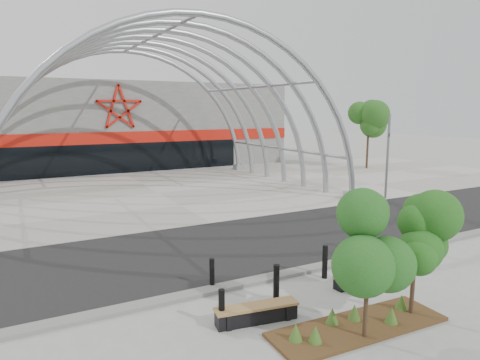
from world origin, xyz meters
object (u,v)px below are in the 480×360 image
street_tree_1 (417,227)px  bench_0 (256,314)px  signal_pole (388,155)px  bollard_2 (276,283)px  bench_1 (358,278)px  street_tree_0 (369,243)px

street_tree_1 → bench_0: bearing=156.5°
signal_pole → bench_0: (-14.98, -9.72, -2.50)m
bollard_2 → signal_pole: bearing=32.8°
bollard_2 → bench_0: bearing=-144.8°
street_tree_1 → bench_0: (-3.86, 1.68, -2.25)m
bench_0 → bench_1: 4.14m
street_tree_0 → street_tree_1: (1.99, 0.31, 0.06)m
street_tree_1 → bollard_2: bearing=137.8°
street_tree_0 → bollard_2: 3.44m
street_tree_0 → signal_pole: bearing=41.8°
street_tree_0 → bench_1: street_tree_0 is taller
street_tree_0 → bench_0: size_ratio=1.47×
signal_pole → street_tree_1: signal_pole is taller
bench_0 → bollard_2: (1.13, 0.80, 0.32)m
signal_pole → bench_0: 18.04m
bench_0 → bollard_2: bearing=35.2°
street_tree_1 → bench_1: bearing=84.1°
street_tree_0 → bollard_2: size_ratio=3.05×
street_tree_1 → bench_1: 3.23m
signal_pole → bench_0: bearing=-147.0°
street_tree_0 → bollard_2: bearing=104.9°
bench_0 → signal_pole: bearing=33.0°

